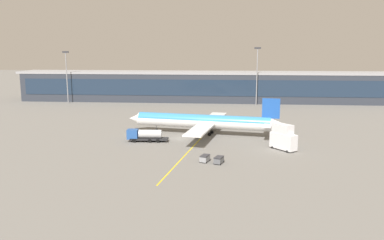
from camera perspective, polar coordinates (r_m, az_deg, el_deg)
ground_plane at (r=106.68m, az=-1.75°, el=-2.75°), size 700.00×700.00×0.00m
apron_lead_in_line at (r=108.11m, az=1.40°, el=-2.57°), size 11.34×79.28×0.01m
terminal_building at (r=183.95m, az=1.57°, el=4.93°), size 173.39×17.29×13.97m
main_airliner at (r=111.38m, az=1.73°, el=-0.20°), size 45.81×36.81×11.01m
fuel_tanker at (r=103.75m, az=-6.91°, el=-2.21°), size 10.91×3.08×3.25m
catering_lift at (r=96.92m, az=13.18°, el=-2.49°), size 6.25×6.84×6.30m
baggage_cart_0 at (r=84.87m, az=1.90°, el=-5.62°), size 2.30×3.00×1.48m
baggage_cart_1 at (r=83.81m, az=3.94°, el=-5.85°), size 2.30×3.00×1.48m
apron_light_mast_0 at (r=171.64m, az=9.49°, el=6.95°), size 2.80×0.50×25.10m
apron_light_mast_1 at (r=185.66m, az=-17.87°, el=6.57°), size 2.80×0.50×23.40m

